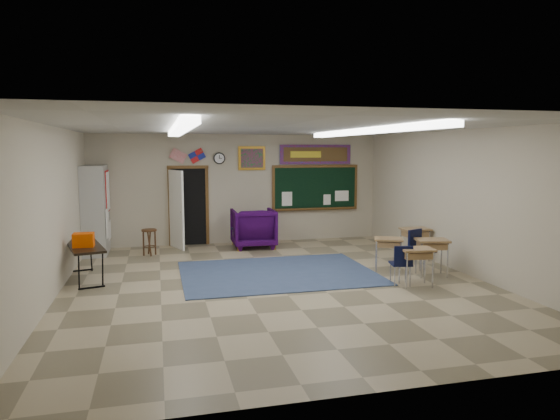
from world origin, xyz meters
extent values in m
plane|color=tan|center=(0.00, 0.00, 0.00)|extent=(9.00, 9.00, 0.00)
cube|color=#B3A991|center=(0.00, 4.50, 1.50)|extent=(8.00, 0.04, 3.00)
cube|color=#B3A991|center=(0.00, -4.50, 1.50)|extent=(8.00, 0.04, 3.00)
cube|color=#B3A991|center=(-4.00, 0.00, 1.50)|extent=(0.04, 9.00, 3.00)
cube|color=#B3A991|center=(4.00, 0.00, 1.50)|extent=(0.04, 9.00, 3.00)
cube|color=beige|center=(0.00, 0.00, 3.00)|extent=(8.00, 9.00, 0.04)
cube|color=#354364|center=(0.20, 0.80, 0.01)|extent=(4.00, 3.00, 0.02)
cube|color=black|center=(-1.40, 4.49, 1.05)|extent=(0.95, 0.04, 2.10)
cube|color=white|center=(-1.75, 4.05, 1.03)|extent=(0.35, 0.86, 2.05)
cube|color=brown|center=(2.20, 4.47, 1.50)|extent=(2.55, 0.05, 1.30)
cube|color=black|center=(2.20, 4.46, 1.50)|extent=(2.40, 0.03, 1.15)
cube|color=brown|center=(2.20, 4.41, 0.90)|extent=(2.40, 0.12, 0.04)
cube|color=#A4170E|center=(2.20, 4.47, 2.45)|extent=(2.10, 0.04, 0.55)
cube|color=brown|center=(2.20, 4.46, 2.45)|extent=(1.90, 0.03, 0.40)
cube|color=#A77420|center=(0.35, 4.47, 2.35)|extent=(0.75, 0.05, 0.65)
cube|color=#A51466|center=(0.35, 4.46, 2.35)|extent=(0.62, 0.03, 0.52)
cylinder|color=black|center=(-0.55, 4.47, 2.35)|extent=(0.32, 0.05, 0.32)
cylinder|color=white|center=(-0.55, 4.45, 2.35)|extent=(0.26, 0.02, 0.26)
cube|color=#A4A39F|center=(-3.72, 3.85, 1.10)|extent=(0.55, 1.25, 2.20)
imported|color=#240534|center=(0.24, 3.72, 0.52)|extent=(1.13, 1.16, 1.03)
cube|color=olive|center=(2.54, 0.44, 0.69)|extent=(0.72, 0.64, 0.04)
cube|color=olive|center=(2.54, 0.44, 0.59)|extent=(0.62, 0.55, 0.12)
cube|color=olive|center=(3.62, 1.26, 0.74)|extent=(0.64, 0.48, 0.04)
cube|color=olive|center=(3.62, 1.26, 0.63)|extent=(0.55, 0.41, 0.13)
cube|color=olive|center=(2.52, -0.79, 0.71)|extent=(0.66, 0.53, 0.04)
cube|color=olive|center=(2.52, -0.79, 0.61)|extent=(0.57, 0.45, 0.12)
cube|color=olive|center=(3.22, -0.16, 0.74)|extent=(0.73, 0.61, 0.04)
cube|color=olive|center=(3.22, -0.16, 0.64)|extent=(0.63, 0.52, 0.13)
cube|color=black|center=(-3.65, 1.24, 0.69)|extent=(0.98, 1.80, 0.05)
cube|color=#DC4103|center=(-3.63, 1.00, 0.84)|extent=(0.38, 0.29, 0.27)
cylinder|color=#483015|center=(-2.44, 3.32, 0.62)|extent=(0.37, 0.37, 0.04)
torus|color=#483015|center=(-2.44, 3.32, 0.22)|extent=(0.30, 0.30, 0.02)
camera|label=1|loc=(-2.21, -9.16, 2.58)|focal=32.00mm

